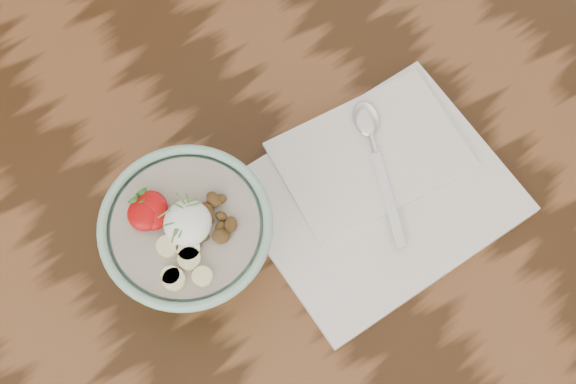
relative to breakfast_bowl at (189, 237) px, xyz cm
name	(u,v)px	position (x,y,z in cm)	size (l,w,h in cm)	color
table	(269,201)	(12.21, 3.10, -15.35)	(160.00, 90.00, 75.00)	black
breakfast_bowl	(189,237)	(0.00, 0.00, 0.00)	(17.76, 17.76, 11.85)	#87B59F
napkin	(377,188)	(21.02, -6.08, -5.32)	(29.22, 24.85, 1.74)	white
spoon	(371,138)	(23.87, -1.25, -3.91)	(9.29, 17.52, 0.96)	silver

